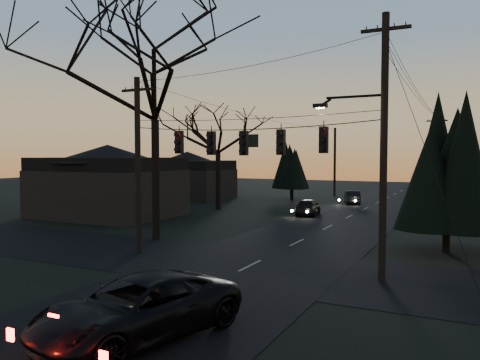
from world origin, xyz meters
The scene contains 17 objects.
ground_plane centered at (0.00, 0.00, 0.00)m, with size 160.00×160.00×0.00m, color black.
main_road centered at (0.00, 20.00, 0.01)m, with size 8.00×120.00×0.02m, color black.
cross_road centered at (0.00, 10.00, 0.01)m, with size 60.00×7.00×0.02m, color black.
utility_pole_right centered at (5.50, 10.00, 0.00)m, with size 5.00×0.30×10.00m, color black, non-canonical shape.
utility_pole_left centered at (-6.00, 10.00, 0.00)m, with size 1.80×0.30×8.50m, color black, non-canonical shape.
utility_pole_far_r centered at (5.50, 38.00, 0.00)m, with size 1.80×0.30×8.50m, color black, non-canonical shape.
utility_pole_far_l centered at (-6.00, 46.00, 0.00)m, with size 0.30×0.30×8.00m, color black, non-canonical shape.
span_signal_assembly centered at (-0.24, 10.00, 5.33)m, with size 11.50×0.44×1.48m.
bare_tree_left centered at (-7.53, 13.45, 9.45)m, with size 11.08×11.08×13.51m.
evergreen_right centered at (7.40, 17.02, 4.19)m, with size 4.29×4.29×7.20m.
bare_tree_dist centered at (-11.61, 27.99, 6.99)m, with size 6.73×6.73×10.01m.
evergreen_dist centered at (-9.02, 39.74, 3.36)m, with size 3.21×3.21×5.55m.
house_left_near centered at (-17.00, 20.00, 2.80)m, with size 10.00×8.00×5.60m.
house_left_far centered at (-20.00, 36.00, 2.60)m, with size 9.00×7.00×5.20m.
suv_near centered at (0.80, 1.50, 0.79)m, with size 2.62×5.68×1.58m, color black.
sedan_oncoming_a centered at (-3.20, 27.57, 0.67)m, with size 1.59×3.94×1.34m, color black.
sedan_oncoming_b centered at (-2.10, 38.07, 0.64)m, with size 1.35×3.86×1.27m, color black.
Camera 1 is at (8.48, -7.99, 4.75)m, focal length 35.00 mm.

